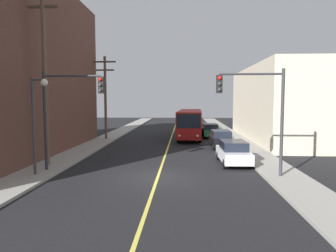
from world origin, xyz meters
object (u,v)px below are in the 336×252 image
Objects in this scene: parked_car_black at (221,139)px; traffic_signal_right_corner at (255,102)px; parked_car_white at (233,152)px; utility_pole_mid at (105,93)px; city_bus at (190,122)px; parked_car_green at (210,130)px; street_lamp_left at (37,112)px; utility_pole_near at (45,67)px; traffic_signal_left_corner at (69,102)px.

traffic_signal_right_corner is (0.50, -11.17, 3.46)m from parked_car_black.
parked_car_white is at bearing 97.90° from traffic_signal_right_corner.
city_bus is at bearing 13.37° from utility_pole_mid.
parked_car_white is at bearing -79.86° from city_bus.
parked_car_white and parked_car_green have the same top height.
parked_car_white is 0.74× the size of traffic_signal_right_corner.
street_lamp_left reaches higher than parked_car_black.
street_lamp_left is (0.71, -2.73, -2.78)m from utility_pole_near.
parked_car_green is (-0.30, 8.17, 0.00)m from parked_car_black.
parked_car_white is at bearing 15.84° from traffic_signal_left_corner.
parked_car_green is 19.66m from traffic_signal_right_corner.
utility_pole_near is at bearing 104.53° from street_lamp_left.
parked_car_green is 22.98m from street_lamp_left.
traffic_signal_right_corner is (10.82, -0.86, 0.00)m from traffic_signal_left_corner.
street_lamp_left is at bearing -88.66° from utility_pole_mid.
utility_pole_mid is (-11.83, -2.77, 4.32)m from parked_car_green.
street_lamp_left reaches higher than parked_car_white.
parked_car_white and parked_car_black have the same top height.
city_bus is 2.75× the size of parked_car_white.
parked_car_green is (-0.28, 15.56, 0.00)m from parked_car_white.
city_bus is at bearing 100.14° from parked_car_white.
traffic_signal_right_corner is at bearing -52.67° from utility_pole_mid.
street_lamp_left is at bearing -178.21° from traffic_signal_right_corner.
parked_car_green is 0.38× the size of utility_pole_near.
traffic_signal_left_corner is at bearing -83.42° from utility_pole_mid.
utility_pole_near is 14.29m from utility_pole_mid.
utility_pole_near is at bearing -125.55° from parked_car_green.
parked_car_black is 0.74× the size of traffic_signal_right_corner.
utility_pole_near is (-12.14, -16.99, 5.68)m from parked_car_green.
parked_car_green is at bearing 59.89° from street_lamp_left.
city_bus is 21.30m from street_lamp_left.
utility_pole_mid reaches higher than street_lamp_left.
traffic_signal_right_corner is 1.09× the size of street_lamp_left.
traffic_signal_right_corner is (12.95, -2.35, -2.22)m from utility_pole_near.
traffic_signal_right_corner reaches higher than parked_car_green.
city_bus is 19.65m from traffic_signal_left_corner.
traffic_signal_left_corner is at bearing 41.25° from street_lamp_left.
parked_car_white is 0.49× the size of utility_pole_mid.
parked_car_black is at bearing 44.55° from street_lamp_left.
utility_pole_near reaches higher than parked_car_black.
parked_car_green is at bearing 61.53° from traffic_signal_left_corner.
utility_pole_mid reaches higher than parked_car_black.
utility_pole_near is at bearing 169.73° from traffic_signal_right_corner.
utility_pole_near reaches higher than traffic_signal_right_corner.
parked_car_green is 0.49× the size of utility_pole_mid.
city_bus is 2.75× the size of parked_car_black.
parked_car_black is 0.38× the size of utility_pole_near.
parked_car_black and parked_car_green have the same top height.
street_lamp_left reaches higher than city_bus.
traffic_signal_right_corner is at bearing -80.31° from city_bus.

